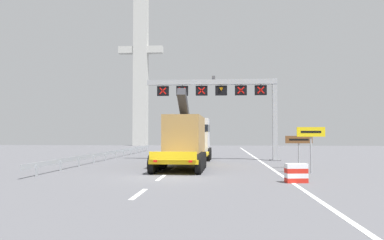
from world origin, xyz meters
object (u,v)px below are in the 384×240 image
heavy_haul_truck_yellow (189,138)px  overhead_lane_gantry (227,94)px  bridge_pylon_distant (141,67)px  crash_barrier_striped (296,173)px  exit_sign_yellow (311,138)px  tourist_info_sign_brown (299,143)px

heavy_haul_truck_yellow → overhead_lane_gantry: bearing=54.3°
bridge_pylon_distant → crash_barrier_striped: bearing=-70.9°
heavy_haul_truck_yellow → bridge_pylon_distant: (-13.64, 45.86, 14.02)m
overhead_lane_gantry → crash_barrier_striped: size_ratio=10.97×
overhead_lane_gantry → crash_barrier_striped: (2.94, -14.88, -5.34)m
bridge_pylon_distant → exit_sign_yellow: bearing=-67.8°
crash_barrier_striped → bridge_pylon_distant: size_ratio=0.03×
heavy_haul_truck_yellow → tourist_info_sign_brown: (7.63, -3.20, -0.30)m
tourist_info_sign_brown → crash_barrier_striped: size_ratio=2.05×
heavy_haul_truck_yellow → exit_sign_yellow: heavy_haul_truck_yellow is taller
overhead_lane_gantry → bridge_pylon_distant: bearing=111.8°
crash_barrier_striped → heavy_haul_truck_yellow: bearing=119.2°
exit_sign_yellow → heavy_haul_truck_yellow: bearing=140.6°
overhead_lane_gantry → crash_barrier_striped: 16.08m
heavy_haul_truck_yellow → exit_sign_yellow: (7.69, -6.33, 0.09)m
tourist_info_sign_brown → bridge_pylon_distant: 55.36m
tourist_info_sign_brown → crash_barrier_striped: (-1.67, -7.47, -1.24)m
crash_barrier_striped → exit_sign_yellow: bearing=68.3°
overhead_lane_gantry → heavy_haul_truck_yellow: size_ratio=0.83×
exit_sign_yellow → crash_barrier_striped: size_ratio=2.54×
bridge_pylon_distant → tourist_info_sign_brown: bearing=-66.6°
overhead_lane_gantry → bridge_pylon_distant: (-16.66, 41.65, 10.22)m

